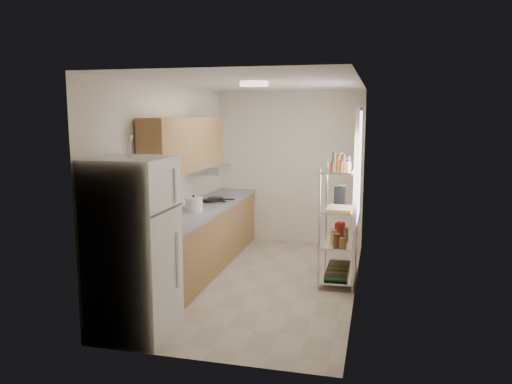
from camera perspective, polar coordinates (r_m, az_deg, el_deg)
room at (r=6.43m, az=0.43°, el=0.74°), size 2.52×4.42×2.62m
counter_run at (r=7.27m, az=-5.86°, el=-5.15°), size 0.63×3.51×0.90m
upper_cabinets at (r=6.80m, az=-8.09°, el=5.41°), size 0.33×2.20×0.72m
range_hood at (r=7.56m, az=-5.38°, el=2.63°), size 0.50×0.60×0.12m
window at (r=6.58m, az=11.59°, el=2.93°), size 0.06×1.00×1.46m
bakers_rack at (r=6.60m, az=9.54°, el=-0.86°), size 0.45×0.90×1.73m
ceiling_dome at (r=6.09m, az=-0.23°, el=12.25°), size 0.34×0.34×0.05m
refrigerator at (r=5.16m, az=-13.81°, el=-6.15°), size 0.74×0.74×1.80m
wine_glass_a at (r=4.98m, az=-14.20°, el=5.07°), size 0.08×0.08×0.21m
wine_glass_b at (r=5.18m, az=-14.45°, el=5.01°), size 0.06×0.06×0.18m
rice_cooker at (r=6.84m, az=-7.14°, el=-1.41°), size 0.24×0.24×0.20m
frying_pan_large at (r=7.55m, az=-5.30°, el=-0.98°), size 0.27×0.27×0.04m
frying_pan_small at (r=7.64m, az=-4.65°, el=-0.82°), size 0.28×0.28×0.05m
cutting_board at (r=6.44m, az=9.59°, el=-1.87°), size 0.35×0.44×0.03m
espresso_machine at (r=6.89m, az=9.53°, el=-0.15°), size 0.17×0.24×0.26m
storage_bag at (r=7.02m, az=9.56°, el=-4.14°), size 0.14×0.17×0.17m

